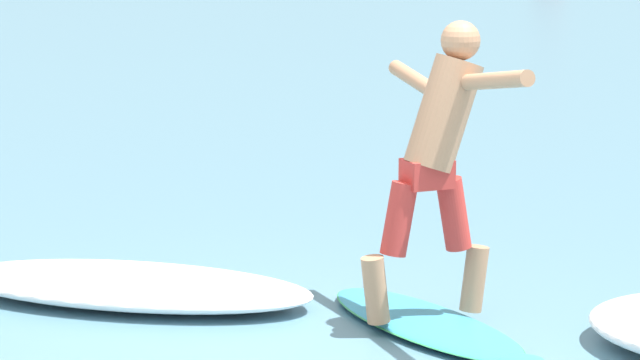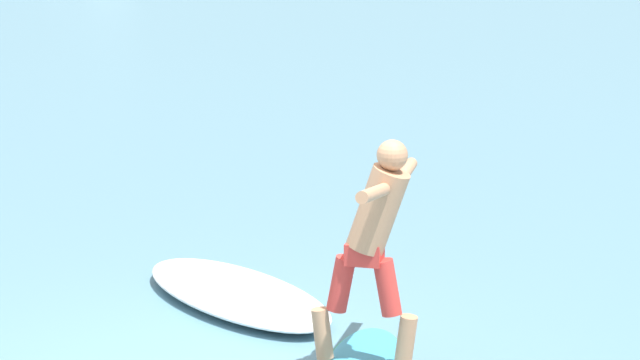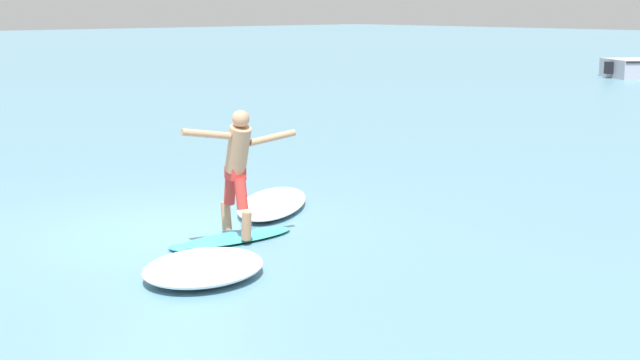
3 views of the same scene
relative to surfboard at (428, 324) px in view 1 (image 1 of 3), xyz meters
The scene contains 3 objects.
surfboard is the anchor object (origin of this frame).
surfer 1.03m from the surfboard, 10.82° to the left, with size 0.81×1.58×1.69m.
wave_foam_at_tail 1.89m from the surfboard, 125.92° to the left, with size 2.22×2.40×0.19m.
Camera 1 is at (-4.16, -6.16, 2.49)m, focal length 85.00 mm.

